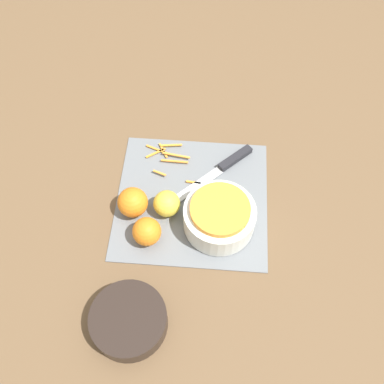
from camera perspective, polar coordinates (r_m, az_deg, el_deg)
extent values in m
plane|color=brown|center=(1.11, 0.00, -0.98)|extent=(4.00, 4.00, 0.00)
cube|color=slate|center=(1.10, 0.00, -0.90)|extent=(0.37, 0.36, 0.01)
cylinder|color=silver|center=(1.04, 3.48, -3.28)|extent=(0.17, 0.17, 0.07)
cylinder|color=orange|center=(1.01, 3.59, -2.25)|extent=(0.14, 0.14, 0.02)
cylinder|color=black|center=(0.97, -8.03, -15.86)|extent=(0.16, 0.16, 0.05)
cube|color=#232328|center=(1.16, 5.52, 4.30)|extent=(0.09, 0.08, 0.02)
cube|color=silver|center=(1.12, 0.84, 0.96)|extent=(0.12, 0.11, 0.00)
sphere|color=orange|center=(1.02, -5.76, -5.02)|extent=(0.07, 0.07, 0.07)
sphere|color=orange|center=(1.06, -7.54, -1.31)|extent=(0.07, 0.07, 0.07)
sphere|color=gold|center=(1.06, -3.23, -1.48)|extent=(0.06, 0.06, 0.06)
cube|color=orange|center=(1.12, 0.38, 1.22)|extent=(0.04, 0.01, 0.00)
cube|color=orange|center=(1.18, -4.31, 5.35)|extent=(0.07, 0.03, 0.00)
cube|color=gold|center=(1.19, -2.64, 5.96)|extent=(0.06, 0.01, 0.00)
cube|color=orange|center=(1.16, -2.22, 3.93)|extent=(0.07, 0.01, 0.00)
cube|color=#F79C37|center=(1.16, -2.03, 4.69)|extent=(0.07, 0.02, 0.00)
cube|color=#F29936|center=(1.18, -3.68, 5.29)|extent=(0.03, 0.05, 0.00)
cube|color=gold|center=(1.18, -4.62, 4.97)|extent=(0.05, 0.04, 0.00)
cube|color=orange|center=(1.13, -4.13, 2.43)|extent=(0.03, 0.02, 0.00)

